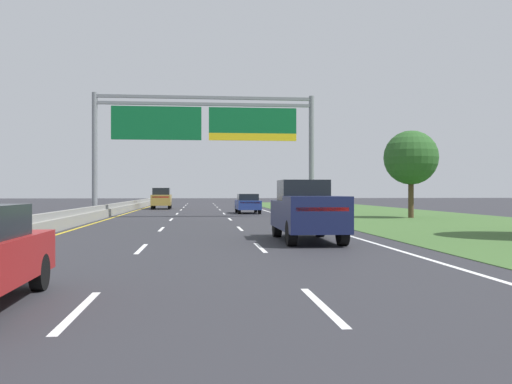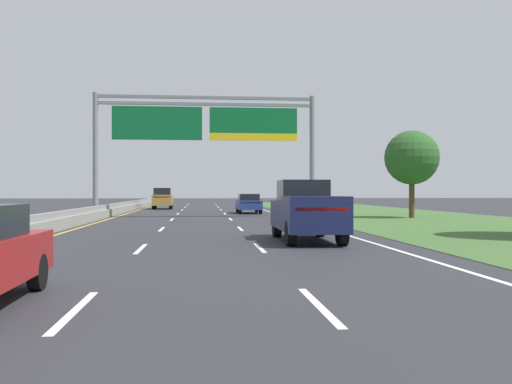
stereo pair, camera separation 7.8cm
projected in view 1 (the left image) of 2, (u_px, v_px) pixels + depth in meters
name	position (u px, v px, depth m)	size (l,w,h in m)	color
ground_plane	(201.00, 222.00, 32.89)	(220.00, 220.00, 0.00)	#2B2B30
lane_striping	(201.00, 222.00, 32.44)	(11.96, 106.00, 0.01)	white
grass_verge_right	(429.00, 220.00, 34.28)	(14.00, 110.00, 0.02)	#3D602D
median_barrier_concrete	(86.00, 216.00, 32.24)	(0.60, 110.00, 0.85)	gray
overhead_sign_gantry	(205.00, 129.00, 37.95)	(15.06, 0.42, 8.39)	gray
pickup_truck_navy	(307.00, 211.00, 20.12)	(2.06, 5.42, 2.20)	#161E47
car_gold_left_lane_suv	(162.00, 198.00, 56.19)	(2.01, 4.74, 2.11)	#A38438
car_blue_right_lane_sedan	(248.00, 203.00, 45.16)	(1.84, 4.41, 1.57)	navy
roadside_tree_mid	(411.00, 158.00, 37.21)	(3.60, 3.60, 5.83)	#4C3823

